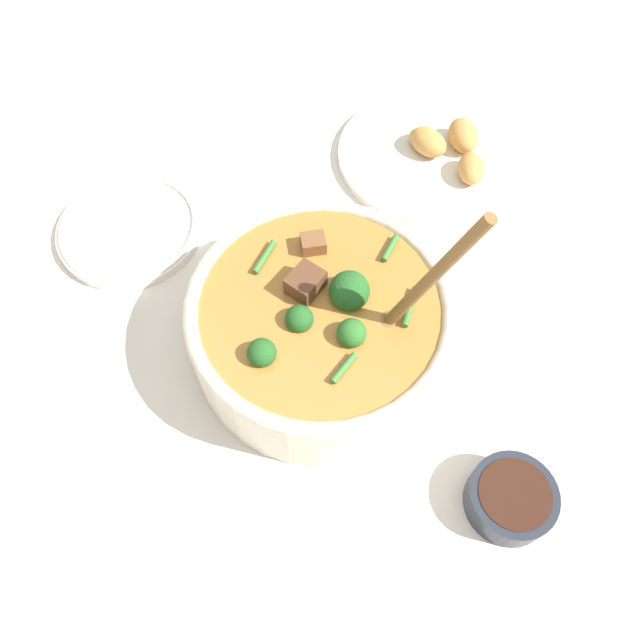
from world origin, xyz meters
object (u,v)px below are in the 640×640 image
at_px(empty_plate, 129,228).
at_px(food_plate, 431,153).
at_px(stew_bowl, 320,323).
at_px(condiment_bowl, 511,498).

xyz_separation_m(empty_plate, food_plate, (0.21, -0.35, 0.00)).
relative_size(stew_bowl, condiment_bowl, 3.26).
bearing_deg(stew_bowl, empty_plate, 68.37).
distance_m(stew_bowl, food_plate, 0.33).
xyz_separation_m(stew_bowl, condiment_bowl, (-0.13, -0.22, -0.03)).
height_order(condiment_bowl, food_plate, food_plate).
xyz_separation_m(stew_bowl, empty_plate, (0.11, 0.27, -0.05)).
xyz_separation_m(condiment_bowl, food_plate, (0.45, 0.14, -0.01)).
xyz_separation_m(condiment_bowl, empty_plate, (0.24, 0.49, -0.01)).
bearing_deg(condiment_bowl, food_plate, 16.96).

